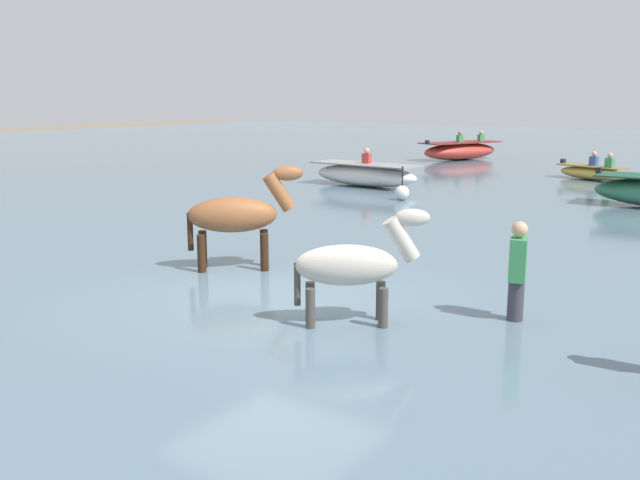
# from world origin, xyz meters

# --- Properties ---
(ground_plane) EXTENTS (120.00, 120.00, 0.00)m
(ground_plane) POSITION_xyz_m (0.00, 0.00, 0.00)
(ground_plane) COLOR #756B56
(water_surface) EXTENTS (90.00, 90.00, 0.37)m
(water_surface) POSITION_xyz_m (0.00, 10.00, 0.18)
(water_surface) COLOR slate
(water_surface) RESTS_ON ground
(horse_lead_pinto) EXTENTS (1.51, 1.22, 1.81)m
(horse_lead_pinto) POSITION_xyz_m (1.41, -0.26, 1.07)
(horse_lead_pinto) COLOR beige
(horse_lead_pinto) RESTS_ON ground
(horse_trailing_chestnut) EXTENTS (1.64, 1.47, 2.05)m
(horse_trailing_chestnut) POSITION_xyz_m (-1.61, 1.07, 1.21)
(horse_trailing_chestnut) COLOR brown
(horse_trailing_chestnut) RESTS_ON ground
(boat_far_inshore) EXTENTS (2.78, 4.20, 1.26)m
(boat_far_inshore) POSITION_xyz_m (-6.78, 21.69, 0.76)
(boat_far_inshore) COLOR #BC382D
(boat_far_inshore) RESTS_ON water_surface
(boat_mid_channel) EXTENTS (2.54, 1.56, 0.95)m
(boat_mid_channel) POSITION_xyz_m (-0.06, 17.21, 0.62)
(boat_mid_channel) COLOR gold
(boat_mid_channel) RESTS_ON water_surface
(boat_distant_east) EXTENTS (3.70, 1.41, 1.18)m
(boat_distant_east) POSITION_xyz_m (-5.47, 11.45, 0.72)
(boat_distant_east) COLOR silver
(boat_distant_east) RESTS_ON water_surface
(person_spectator_far) EXTENTS (0.28, 0.36, 1.63)m
(person_spectator_far) POSITION_xyz_m (3.03, 1.03, 0.87)
(person_spectator_far) COLOR #383842
(person_spectator_far) RESTS_ON ground
(channel_buoy) EXTENTS (0.40, 0.40, 0.92)m
(channel_buoy) POSITION_xyz_m (-3.08, 9.41, 0.57)
(channel_buoy) COLOR silver
(channel_buoy) RESTS_ON water_surface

